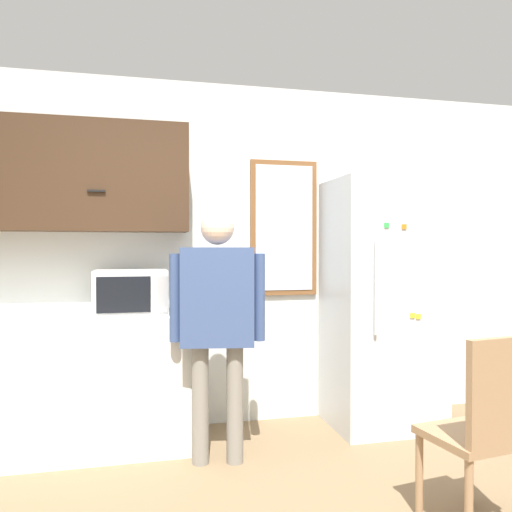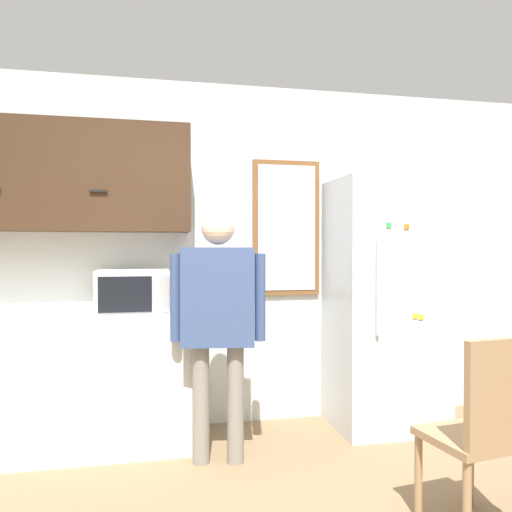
{
  "view_description": "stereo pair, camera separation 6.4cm",
  "coord_description": "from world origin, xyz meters",
  "px_view_note": "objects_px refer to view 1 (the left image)",
  "views": [
    {
      "loc": [
        -0.59,
        -1.86,
        1.4
      ],
      "look_at": [
        0.11,
        1.13,
        1.35
      ],
      "focal_mm": 35.0,
      "sensor_mm": 36.0,
      "label": 1
    },
    {
      "loc": [
        -0.53,
        -1.88,
        1.4
      ],
      "look_at": [
        0.11,
        1.13,
        1.35
      ],
      "focal_mm": 35.0,
      "sensor_mm": 36.0,
      "label": 2
    }
  ],
  "objects_px": {
    "refrigerator": "(382,303)",
    "chair": "(482,425)",
    "microwave": "(131,292)",
    "person": "(218,310)"
  },
  "relations": [
    {
      "from": "microwave",
      "to": "person",
      "type": "height_order",
      "value": "person"
    },
    {
      "from": "microwave",
      "to": "refrigerator",
      "type": "distance_m",
      "value": 1.92
    },
    {
      "from": "microwave",
      "to": "person",
      "type": "distance_m",
      "value": 0.69
    },
    {
      "from": "person",
      "to": "chair",
      "type": "height_order",
      "value": "person"
    },
    {
      "from": "person",
      "to": "chair",
      "type": "xyz_separation_m",
      "value": [
        1.14,
        -1.09,
        -0.47
      ]
    },
    {
      "from": "person",
      "to": "chair",
      "type": "relative_size",
      "value": 1.67
    },
    {
      "from": "microwave",
      "to": "person",
      "type": "xyz_separation_m",
      "value": [
        0.55,
        -0.4,
        -0.09
      ]
    },
    {
      "from": "refrigerator",
      "to": "chair",
      "type": "distance_m",
      "value": 1.56
    },
    {
      "from": "person",
      "to": "refrigerator",
      "type": "height_order",
      "value": "refrigerator"
    },
    {
      "from": "refrigerator",
      "to": "chair",
      "type": "bearing_deg",
      "value": -98.84
    }
  ]
}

